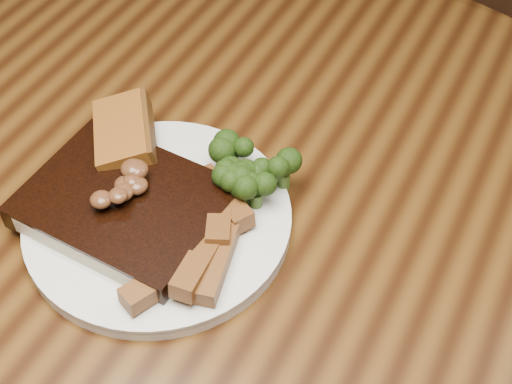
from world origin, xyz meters
TOP-DOWN VIEW (x-y plane):
  - dining_table at (0.00, 0.00)m, footprint 1.60×0.90m
  - chair_far at (0.00, 0.61)m, footprint 0.53×0.53m
  - plate at (-0.06, -0.07)m, footprint 0.30×0.30m
  - steak at (-0.09, -0.09)m, footprint 0.19×0.15m
  - steak_bone at (-0.09, -0.15)m, footprint 0.16×0.02m
  - mushroom_pile at (-0.09, -0.08)m, footprint 0.07×0.07m
  - garlic_bread at (-0.13, -0.02)m, footprint 0.10×0.11m
  - potato_wedges at (-0.00, -0.09)m, footprint 0.11×0.11m
  - broccoli_cluster at (0.01, -0.00)m, footprint 0.08×0.08m

SIDE VIEW (x-z plane):
  - chair_far at x=0.00m, z-range 0.05..0.96m
  - dining_table at x=0.00m, z-range 0.28..1.03m
  - plate at x=-0.06m, z-range 0.75..0.76m
  - steak_bone at x=-0.09m, z-range 0.76..0.78m
  - garlic_bread at x=-0.13m, z-range 0.76..0.78m
  - potato_wedges at x=0.00m, z-range 0.76..0.79m
  - steak at x=-0.09m, z-range 0.76..0.79m
  - broccoli_cluster at x=0.01m, z-range 0.76..0.80m
  - mushroom_pile at x=-0.09m, z-range 0.79..0.82m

